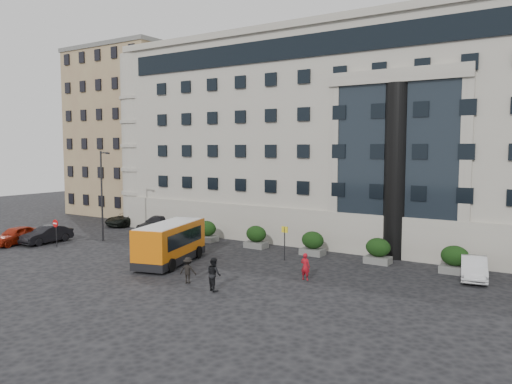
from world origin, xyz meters
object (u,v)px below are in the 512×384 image
(hedge_a, at_px, (207,231))
(red_truck, at_px, (186,207))
(hedge_d, at_px, (378,251))
(pedestrian_b, at_px, (214,274))
(hedge_e, at_px, (455,259))
(parked_car_b, at_px, (47,235))
(street_lamp, at_px, (102,192))
(hedge_b, at_px, (256,237))
(parked_car_d, at_px, (129,219))
(hedge_c, at_px, (313,243))
(parked_car_a, at_px, (16,235))
(bus_stop_sign, at_px, (285,237))
(parked_car_c, at_px, (158,224))
(minibus, at_px, (170,241))
(pedestrian_c, at_px, (188,270))
(pedestrian_a, at_px, (305,267))
(no_entry_sign, at_px, (56,227))
(white_taxi, at_px, (474,268))

(hedge_a, xyz_separation_m, red_truck, (-10.15, 8.94, 0.65))
(hedge_d, relative_size, pedestrian_b, 0.95)
(hedge_e, bearing_deg, parked_car_b, -165.69)
(street_lamp, distance_m, red_truck, 14.19)
(hedge_e, bearing_deg, hedge_b, 180.00)
(parked_car_d, bearing_deg, parked_car_b, -78.15)
(hedge_b, xyz_separation_m, hedge_e, (15.60, 0.00, 0.00))
(hedge_c, relative_size, parked_car_a, 0.40)
(hedge_d, bearing_deg, bus_stop_sign, -155.34)
(street_lamp, distance_m, parked_car_c, 7.34)
(minibus, height_order, parked_car_a, minibus)
(hedge_c, xyz_separation_m, hedge_d, (5.20, 0.00, 0.00))
(hedge_c, distance_m, parked_car_c, 17.97)
(hedge_a, relative_size, minibus, 0.25)
(parked_car_b, relative_size, parked_car_d, 0.86)
(hedge_b, bearing_deg, pedestrian_c, -77.97)
(parked_car_d, bearing_deg, parked_car_c, -8.24)
(minibus, height_order, parked_car_d, minibus)
(hedge_a, bearing_deg, pedestrian_a, -27.30)
(hedge_d, bearing_deg, hedge_c, 180.00)
(no_entry_sign, distance_m, parked_car_d, 12.19)
(parked_car_a, xyz_separation_m, parked_car_b, (1.74, 1.75, -0.04))
(hedge_b, height_order, pedestrian_a, hedge_b)
(hedge_d, height_order, parked_car_d, hedge_d)
(minibus, bearing_deg, parked_car_a, 170.97)
(no_entry_sign, xyz_separation_m, pedestrian_b, (18.94, -2.98, -0.68))
(minibus, distance_m, white_taxi, 20.35)
(hedge_a, relative_size, parked_car_d, 0.35)
(no_entry_sign, height_order, pedestrian_b, no_entry_sign)
(hedge_b, relative_size, pedestrian_c, 1.14)
(hedge_c, bearing_deg, parked_car_b, -159.31)
(no_entry_sign, xyz_separation_m, pedestrian_c, (16.64, -2.59, -0.85))
(parked_car_a, distance_m, pedestrian_a, 26.49)
(hedge_a, height_order, street_lamp, street_lamp)
(hedge_c, bearing_deg, street_lamp, -165.33)
(hedge_c, distance_m, hedge_e, 10.40)
(hedge_a, distance_m, red_truck, 13.54)
(hedge_e, xyz_separation_m, parked_car_b, (-32.06, -8.18, -0.19))
(hedge_e, relative_size, pedestrian_a, 1.07)
(hedge_b, bearing_deg, hedge_e, 0.00)
(bus_stop_sign, height_order, parked_car_c, bus_stop_sign)
(parked_car_b, bearing_deg, bus_stop_sign, 12.72)
(no_entry_sign, bearing_deg, hedge_a, 44.48)
(parked_car_c, distance_m, parked_car_d, 5.44)
(hedge_e, bearing_deg, hedge_c, 180.00)
(street_lamp, distance_m, pedestrian_b, 19.50)
(minibus, xyz_separation_m, parked_car_b, (-14.37, -0.11, -0.86))
(hedge_d, xyz_separation_m, parked_car_b, (-26.86, -8.18, -0.19))
(hedge_d, distance_m, minibus, 14.89)
(hedge_a, relative_size, pedestrian_b, 0.95)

